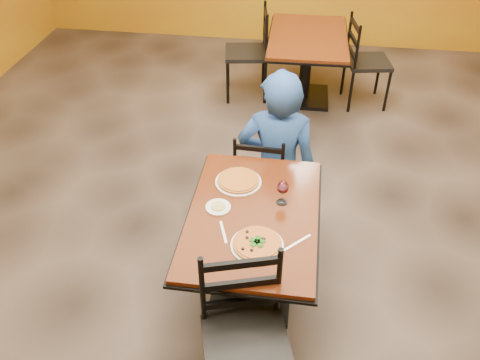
% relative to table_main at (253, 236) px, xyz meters
% --- Properties ---
extents(floor, '(7.00, 8.00, 0.01)m').
position_rel_table_main_xyz_m(floor, '(0.00, 0.50, -0.56)').
color(floor, black).
rests_on(floor, ground).
extents(table_main, '(0.83, 1.23, 0.75)m').
position_rel_table_main_xyz_m(table_main, '(0.00, 0.00, 0.00)').
color(table_main, '#5E290E').
rests_on(table_main, floor).
extents(table_second, '(0.88, 1.28, 0.75)m').
position_rel_table_main_xyz_m(table_second, '(0.23, 2.89, 0.00)').
color(table_second, '#5E290E').
rests_on(table_second, floor).
extents(chair_main_near, '(0.56, 0.56, 1.00)m').
position_rel_table_main_xyz_m(chair_main_near, '(0.07, -0.78, -0.06)').
color(chair_main_near, black).
rests_on(chair_main_near, floor).
extents(chair_main_far, '(0.40, 0.40, 0.86)m').
position_rel_table_main_xyz_m(chair_main_far, '(-0.03, 0.82, -0.13)').
color(chair_main_far, black).
rests_on(chair_main_far, floor).
extents(chair_second_left, '(0.52, 0.52, 1.02)m').
position_rel_table_main_xyz_m(chair_second_left, '(-0.43, 2.89, -0.05)').
color(chair_second_left, black).
rests_on(chair_second_left, floor).
extents(chair_second_right, '(0.51, 0.51, 0.97)m').
position_rel_table_main_xyz_m(chair_second_right, '(0.90, 2.89, -0.07)').
color(chair_second_right, black).
rests_on(chair_second_right, floor).
extents(diner, '(0.64, 0.43, 1.29)m').
position_rel_table_main_xyz_m(diner, '(0.08, 0.91, 0.09)').
color(diner, navy).
rests_on(diner, floor).
extents(plate_main, '(0.31, 0.31, 0.01)m').
position_rel_table_main_xyz_m(plate_main, '(0.06, -0.27, 0.20)').
color(plate_main, white).
rests_on(plate_main, table_main).
extents(pizza_main, '(0.28, 0.28, 0.02)m').
position_rel_table_main_xyz_m(pizza_main, '(0.06, -0.27, 0.21)').
color(pizza_main, maroon).
rests_on(pizza_main, plate_main).
extents(plate_far, '(0.31, 0.31, 0.01)m').
position_rel_table_main_xyz_m(plate_far, '(-0.14, 0.30, 0.20)').
color(plate_far, white).
rests_on(plate_far, table_main).
extents(pizza_far, '(0.28, 0.28, 0.02)m').
position_rel_table_main_xyz_m(pizza_far, '(-0.14, 0.30, 0.21)').
color(pizza_far, '#C47725').
rests_on(pizza_far, plate_far).
extents(side_plate, '(0.16, 0.16, 0.01)m').
position_rel_table_main_xyz_m(side_plate, '(-0.23, 0.03, 0.20)').
color(side_plate, white).
rests_on(side_plate, table_main).
extents(dip, '(0.09, 0.09, 0.01)m').
position_rel_table_main_xyz_m(dip, '(-0.23, 0.03, 0.21)').
color(dip, tan).
rests_on(dip, side_plate).
extents(wine_glass, '(0.08, 0.08, 0.18)m').
position_rel_table_main_xyz_m(wine_glass, '(0.17, 0.13, 0.28)').
color(wine_glass, white).
rests_on(wine_glass, table_main).
extents(fork, '(0.08, 0.18, 0.00)m').
position_rel_table_main_xyz_m(fork, '(-0.16, -0.19, 0.20)').
color(fork, silver).
rests_on(fork, table_main).
extents(knife, '(0.16, 0.16, 0.00)m').
position_rel_table_main_xyz_m(knife, '(0.28, -0.21, 0.20)').
color(knife, silver).
rests_on(knife, table_main).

